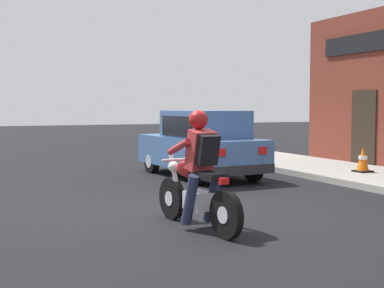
{
  "coord_description": "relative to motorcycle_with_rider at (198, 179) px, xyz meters",
  "views": [
    {
      "loc": [
        -3.53,
        -7.71,
        1.67
      ],
      "look_at": [
        0.68,
        1.57,
        0.95
      ],
      "focal_mm": 50.0,
      "sensor_mm": 36.0,
      "label": 1
    }
  ],
  "objects": [
    {
      "name": "motorcycle_with_rider",
      "position": [
        0.0,
        0.0,
        0.0
      ],
      "size": [
        0.62,
        2.02,
        1.62
      ],
      "color": "black",
      "rests_on": "ground"
    },
    {
      "name": "sidewalk_curb",
      "position": [
        5.7,
        4.18,
        -0.61
      ],
      "size": [
        2.6,
        22.0,
        0.14
      ],
      "primitive_type": "cube",
      "color": "#9E9B93",
      "rests_on": "ground"
    },
    {
      "name": "ground_plane",
      "position": [
        0.48,
        1.18,
        -0.68
      ],
      "size": [
        80.0,
        80.0,
        0.0
      ],
      "primitive_type": "plane",
      "color": "black"
    },
    {
      "name": "traffic_cone",
      "position": [
        5.69,
        3.09,
        -0.25
      ],
      "size": [
        0.36,
        0.36,
        0.6
      ],
      "color": "black",
      "rests_on": "sidewalk_curb"
    },
    {
      "name": "car_hatchback",
      "position": [
        2.33,
        4.81,
        0.09
      ],
      "size": [
        1.83,
        3.86,
        1.57
      ],
      "color": "black",
      "rests_on": "ground"
    }
  ]
}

